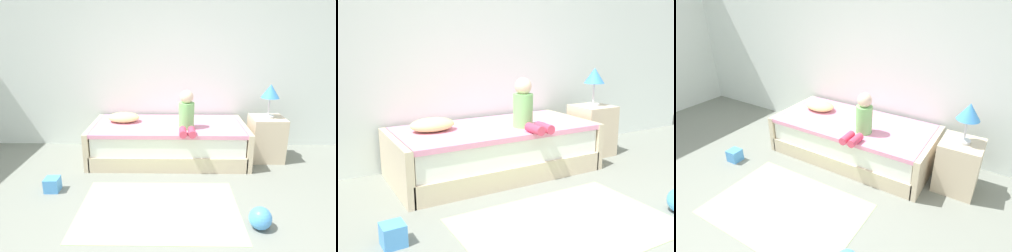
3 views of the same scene
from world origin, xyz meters
TOP-DOWN VIEW (x-y plane):
  - wall_rear at (0.00, 2.60)m, footprint 7.20×0.10m
  - bed at (-0.04, 2.00)m, footprint 2.11×1.00m
  - nightstand at (1.31, 2.00)m, footprint 0.44×0.44m
  - table_lamp at (1.31, 2.00)m, footprint 0.24×0.24m
  - child_figure at (0.20, 1.77)m, footprint 0.20×0.51m
  - pillow at (-0.66, 2.10)m, footprint 0.44×0.30m
  - area_rug at (-0.11, 0.70)m, footprint 1.60×1.10m
  - toy_block at (-1.32, 1.05)m, footprint 0.16×0.16m

SIDE VIEW (x-z plane):
  - area_rug at x=-0.11m, z-range 0.00..0.01m
  - toy_block at x=-1.32m, z-range 0.00..0.16m
  - bed at x=-0.04m, z-range 0.00..0.50m
  - nightstand at x=1.31m, z-range 0.00..0.60m
  - pillow at x=-0.66m, z-range 0.50..0.63m
  - child_figure at x=0.20m, z-range 0.45..0.96m
  - table_lamp at x=1.31m, z-range 0.71..1.16m
  - wall_rear at x=0.00m, z-range 0.00..2.90m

